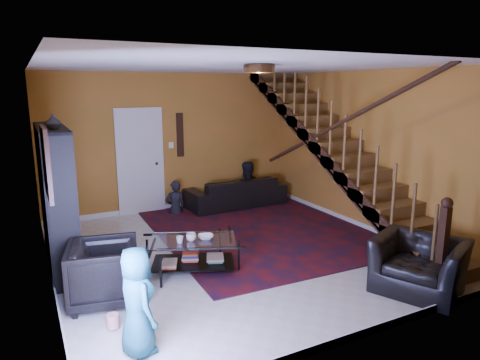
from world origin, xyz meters
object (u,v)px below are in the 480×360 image
object	(u,v)px
bookshelf	(58,201)
sofa	(236,192)
armchair_right	(419,265)
coffee_table	(193,253)
armchair_left	(105,273)

from	to	relation	value
bookshelf	sofa	size ratio (longest dim) A/B	0.94
bookshelf	armchair_right	distance (m)	4.87
armchair_right	coffee_table	size ratio (longest dim) A/B	0.77
sofa	coffee_table	bearing A→B (deg)	51.39
sofa	armchair_right	xyz separation A→B (m)	(0.28, -4.55, 0.03)
bookshelf	armchair_left	size ratio (longest dim) A/B	2.45
sofa	armchair_right	size ratio (longest dim) A/B	2.05
armchair_left	armchair_right	distance (m)	3.85
bookshelf	sofa	distance (m)	4.06
sofa	armchair_left	bearing A→B (deg)	41.41
sofa	coffee_table	xyz separation A→B (m)	(-2.02, -2.69, -0.05)
armchair_right	coffee_table	distance (m)	2.96
armchair_left	sofa	bearing A→B (deg)	-35.01
bookshelf	coffee_table	size ratio (longest dim) A/B	1.48
bookshelf	armchair_right	bearing A→B (deg)	-36.12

